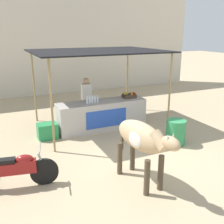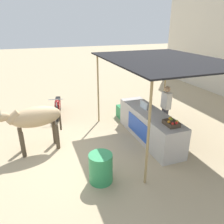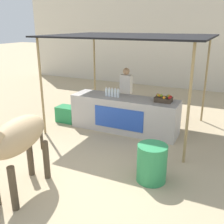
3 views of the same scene
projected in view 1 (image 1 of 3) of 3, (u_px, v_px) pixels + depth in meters
ground_plane at (133, 154)px, 7.09m from camera, size 60.00×60.00×0.00m
building_wall_far at (55, 37)px, 13.41m from camera, size 16.00×0.50×5.86m
stall_counter at (102, 115)px, 8.85m from camera, size 3.00×0.82×0.96m
stall_awning at (98, 54)px, 8.52m from camera, size 4.20×3.20×2.60m
water_bottle_row at (92, 99)px, 8.50m from camera, size 0.43×0.07×0.25m
fruit_crate at (129, 96)px, 9.17m from camera, size 0.44×0.32×0.18m
vendor_behind_counter at (87, 100)px, 9.29m from camera, size 0.34×0.22×1.65m
cooler_box at (47, 131)px, 8.09m from camera, size 0.60×0.44×0.48m
water_barrel at (176, 132)px, 7.64m from camera, size 0.57×0.57×0.74m
cow at (142, 139)px, 5.47m from camera, size 0.69×1.85×1.44m
motorcycle_parked at (15, 169)px, 5.46m from camera, size 1.78×0.59×0.90m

